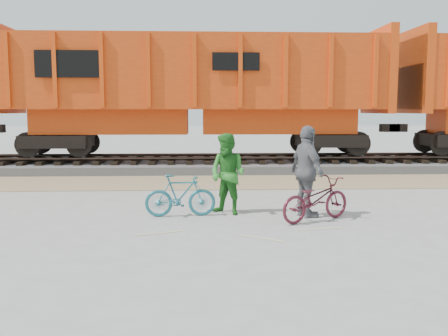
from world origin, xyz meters
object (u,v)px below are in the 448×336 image
Objects in this scene: hopper_car_center at (195,88)px; person_man at (228,174)px; person_woman at (307,172)px; bicycle_teal at (180,196)px; bicycle_maroon at (316,199)px.

hopper_car_center reaches higher than person_man.
person_man is 0.91× the size of person_woman.
bicycle_maroon is (2.73, -0.55, 0.00)m from bicycle_teal.
bicycle_maroon is 0.98× the size of person_man.
bicycle_teal is (-0.22, -8.34, -2.56)m from hopper_car_center.
bicycle_maroon is 1.93m from person_man.
bicycle_maroon is (2.51, -8.90, -2.56)m from hopper_car_center.
person_woman reaches higher than bicycle_teal.
person_woman is at bearing -97.74° from bicycle_teal.
hopper_car_center is 8.73m from bicycle_teal.
person_man is 1.67m from person_woman.
bicycle_teal is at bearing -91.50° from hopper_car_center.
person_man is at bearing 58.46° from person_woman.
person_man is at bearing -83.07° from bicycle_teal.
person_woman is (2.41, -8.50, -2.06)m from hopper_car_center.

